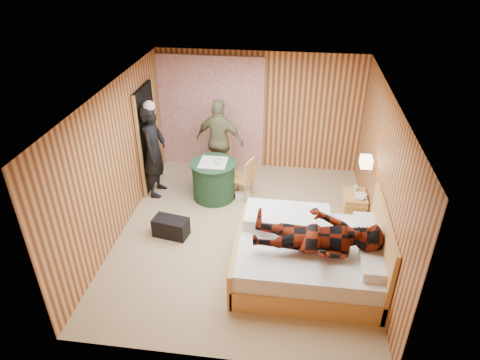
# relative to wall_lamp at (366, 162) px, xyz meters

# --- Properties ---
(floor) EXTENTS (4.20, 5.00, 0.01)m
(floor) POSITION_rel_wall_lamp_xyz_m (-1.92, -0.45, -1.30)
(floor) COLOR tan
(floor) RESTS_ON ground
(ceiling) EXTENTS (4.20, 5.00, 0.01)m
(ceiling) POSITION_rel_wall_lamp_xyz_m (-1.92, -0.45, 1.20)
(ceiling) COLOR silver
(ceiling) RESTS_ON wall_back
(wall_back) EXTENTS (4.20, 0.02, 2.50)m
(wall_back) POSITION_rel_wall_lamp_xyz_m (-1.92, 2.05, -0.05)
(wall_back) COLOR tan
(wall_back) RESTS_ON floor
(wall_left) EXTENTS (0.02, 5.00, 2.50)m
(wall_left) POSITION_rel_wall_lamp_xyz_m (-4.02, -0.45, -0.05)
(wall_left) COLOR tan
(wall_left) RESTS_ON floor
(wall_right) EXTENTS (0.02, 5.00, 2.50)m
(wall_right) POSITION_rel_wall_lamp_xyz_m (0.18, -0.45, -0.05)
(wall_right) COLOR tan
(wall_right) RESTS_ON floor
(curtain) EXTENTS (2.20, 0.08, 2.40)m
(curtain) POSITION_rel_wall_lamp_xyz_m (-2.92, 1.98, -0.10)
(curtain) COLOR beige
(curtain) RESTS_ON floor
(doorway) EXTENTS (0.06, 0.90, 2.05)m
(doorway) POSITION_rel_wall_lamp_xyz_m (-3.98, 0.95, -0.28)
(doorway) COLOR black
(doorway) RESTS_ON floor
(wall_lamp) EXTENTS (0.26, 0.24, 0.16)m
(wall_lamp) POSITION_rel_wall_lamp_xyz_m (0.00, 0.00, 0.00)
(wall_lamp) COLOR gold
(wall_lamp) RESTS_ON wall_right
(bed) EXTENTS (2.19, 1.73, 1.19)m
(bed) POSITION_rel_wall_lamp_xyz_m (-0.81, -1.30, -0.96)
(bed) COLOR #EBA860
(bed) RESTS_ON floor
(nightstand) EXTENTS (0.40, 0.55, 0.53)m
(nightstand) POSITION_rel_wall_lamp_xyz_m (-0.04, 0.23, -1.03)
(nightstand) COLOR #EBA860
(nightstand) RESTS_ON floor
(round_table) EXTENTS (0.87, 0.87, 0.77)m
(round_table) POSITION_rel_wall_lamp_xyz_m (-2.64, 0.63, -0.91)
(round_table) COLOR #1F4328
(round_table) RESTS_ON floor
(chair_far) EXTENTS (0.44, 0.44, 0.93)m
(chair_far) POSITION_rel_wall_lamp_xyz_m (-2.64, 1.32, -0.76)
(chair_far) COLOR #EBA860
(chair_far) RESTS_ON floor
(chair_near) EXTENTS (0.48, 0.48, 0.83)m
(chair_near) POSITION_rel_wall_lamp_xyz_m (-2.04, 0.70, -0.82)
(chair_near) COLOR #EBA860
(chair_near) RESTS_ON floor
(duffel_bag) EXTENTS (0.63, 0.41, 0.33)m
(duffel_bag) POSITION_rel_wall_lamp_xyz_m (-3.15, -0.65, -1.14)
(duffel_bag) COLOR black
(duffel_bag) RESTS_ON floor
(sneaker_left) EXTENTS (0.30, 0.22, 0.12)m
(sneaker_left) POSITION_rel_wall_lamp_xyz_m (-2.76, 0.67, -1.24)
(sneaker_left) COLOR silver
(sneaker_left) RESTS_ON floor
(sneaker_right) EXTENTS (0.31, 0.20, 0.13)m
(sneaker_right) POSITION_rel_wall_lamp_xyz_m (-2.09, 0.66, -1.24)
(sneaker_right) COLOR silver
(sneaker_right) RESTS_ON floor
(woman_standing) EXTENTS (0.44, 0.67, 1.83)m
(woman_standing) POSITION_rel_wall_lamp_xyz_m (-3.77, 0.65, -0.39)
(woman_standing) COLOR black
(woman_standing) RESTS_ON floor
(man_at_table) EXTENTS (1.08, 0.63, 1.72)m
(man_at_table) POSITION_rel_wall_lamp_xyz_m (-2.64, 1.36, -0.44)
(man_at_table) COLOR #706F4A
(man_at_table) RESTS_ON floor
(man_on_bed) EXTENTS (0.86, 0.67, 1.77)m
(man_on_bed) POSITION_rel_wall_lamp_xyz_m (-0.77, -1.53, -0.28)
(man_on_bed) COLOR #631809
(man_on_bed) RESTS_ON bed
(book_lower) EXTENTS (0.19, 0.24, 0.02)m
(book_lower) POSITION_rel_wall_lamp_xyz_m (-0.04, 0.18, -0.76)
(book_lower) COLOR silver
(book_lower) RESTS_ON nightstand
(book_upper) EXTENTS (0.25, 0.28, 0.02)m
(book_upper) POSITION_rel_wall_lamp_xyz_m (-0.04, 0.18, -0.74)
(book_upper) COLOR silver
(book_upper) RESTS_ON nightstand
(cup_nightstand) EXTENTS (0.12, 0.12, 0.09)m
(cup_nightstand) POSITION_rel_wall_lamp_xyz_m (-0.04, 0.36, -0.73)
(cup_nightstand) COLOR silver
(cup_nightstand) RESTS_ON nightstand
(cup_table) EXTENTS (0.16, 0.16, 0.10)m
(cup_table) POSITION_rel_wall_lamp_xyz_m (-2.54, 0.58, -0.48)
(cup_table) COLOR silver
(cup_table) RESTS_ON round_table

